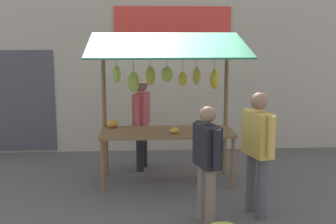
{
  "coord_description": "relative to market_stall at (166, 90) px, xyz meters",
  "views": [
    {
      "loc": [
        0.43,
        7.17,
        2.45
      ],
      "look_at": [
        0.0,
        0.3,
        1.25
      ],
      "focal_mm": 47.25,
      "sensor_mm": 36.0,
      "label": 1
    }
  ],
  "objects": [
    {
      "name": "ground_plane",
      "position": [
        -0.01,
        0.05,
        -1.56
      ],
      "size": [
        40.0,
        40.0,
        0.0
      ],
      "primitive_type": "plane",
      "color": "#514F4C"
    },
    {
      "name": "street_backdrop",
      "position": [
        0.06,
        -2.14,
        0.14
      ],
      "size": [
        9.0,
        0.3,
        3.4
      ],
      "color": "#B2A893",
      "rests_on": "ground"
    },
    {
      "name": "shopper_in_striped_shirt",
      "position": [
        -0.42,
        1.74,
        -0.67
      ],
      "size": [
        0.33,
        0.66,
        1.56
      ],
      "rotation": [
        0.0,
        0.0,
        -1.31
      ],
      "color": "#726656",
      "rests_on": "ground"
    },
    {
      "name": "vendor_with_sunhat",
      "position": [
        0.41,
        -0.7,
        -0.57
      ],
      "size": [
        0.43,
        0.69,
        1.67
      ],
      "rotation": [
        0.0,
        0.0,
        1.33
      ],
      "color": "#232328",
      "rests_on": "ground"
    },
    {
      "name": "market_stall",
      "position": [
        0.0,
        0.0,
        0.0
      ],
      "size": [
        2.5,
        1.46,
        2.5
      ],
      "color": "brown",
      "rests_on": "ground"
    },
    {
      "name": "shopper_in_grey_tee",
      "position": [
        -1.14,
        1.53,
        -0.57
      ],
      "size": [
        0.35,
        0.7,
        1.7
      ],
      "rotation": [
        0.0,
        0.0,
        -1.29
      ],
      "color": "#4C4C51",
      "rests_on": "ground"
    }
  ]
}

